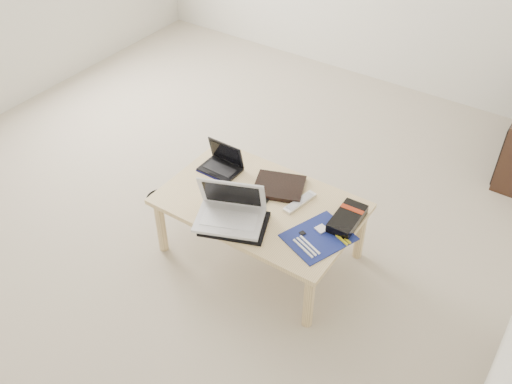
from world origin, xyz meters
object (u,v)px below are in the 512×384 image
Objects in this scene: netbook at (222,164)px; gpu_box at (347,219)px; white_laptop at (230,211)px; coffee_table at (260,208)px.

gpu_box is at bearing -0.49° from netbook.
gpu_box is at bearing 32.53° from white_laptop.
white_laptop is at bearing -47.74° from netbook.
netbook is at bearing 179.51° from gpu_box.
white_laptop is (-0.05, -0.22, 0.12)m from coffee_table.
netbook is 0.89× the size of gpu_box.
white_laptop is 0.63m from gpu_box.
white_laptop is at bearing -147.47° from gpu_box.
coffee_table is at bearing -19.29° from netbook.
coffee_table is 0.25m from white_laptop.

